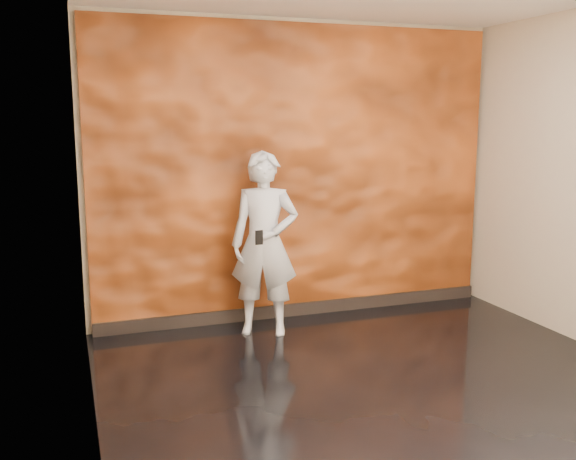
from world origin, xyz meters
name	(u,v)px	position (x,y,z in m)	size (l,w,h in m)	color
room	(402,194)	(0.00, 0.00, 1.40)	(4.02, 4.02, 2.81)	black
feature_wall	(299,173)	(0.00, 1.96, 1.38)	(3.90, 0.06, 2.75)	#C95A1E
baseboard	(300,309)	(0.00, 1.92, 0.06)	(3.90, 0.04, 0.12)	black
man	(265,244)	(-0.48, 1.55, 0.81)	(0.59, 0.39, 1.62)	#A9AEBB
phone	(259,238)	(-0.60, 1.30, 0.92)	(0.07, 0.01, 0.12)	black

